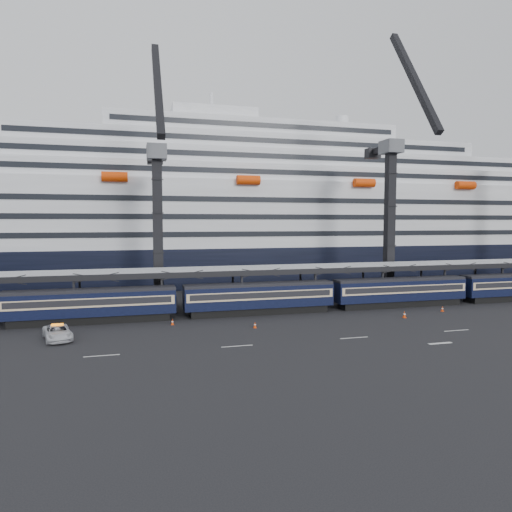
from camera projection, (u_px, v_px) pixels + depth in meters
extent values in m
plane|color=black|center=(354.00, 328.00, 49.96)|extent=(260.00, 260.00, 0.00)
cube|color=beige|center=(102.00, 356.00, 39.47)|extent=(3.00, 0.15, 0.02)
cube|color=beige|center=(237.00, 346.00, 42.53)|extent=(3.00, 0.15, 0.02)
cube|color=beige|center=(354.00, 338.00, 45.59)|extent=(3.00, 0.15, 0.02)
cube|color=beige|center=(456.00, 330.00, 48.66)|extent=(3.00, 0.15, 0.02)
cube|color=beige|center=(440.00, 343.00, 43.53)|extent=(2.50, 0.40, 0.02)
cube|color=black|center=(92.00, 319.00, 52.42)|extent=(17.48, 2.40, 0.90)
cube|color=black|center=(92.00, 303.00, 52.29)|extent=(19.00, 2.80, 2.70)
cube|color=beige|center=(91.00, 301.00, 52.26)|extent=(18.62, 2.92, 1.05)
cube|color=black|center=(91.00, 300.00, 52.26)|extent=(17.86, 2.98, 0.70)
cube|color=black|center=(91.00, 290.00, 52.17)|extent=(19.00, 2.50, 0.35)
cube|color=black|center=(259.00, 310.00, 57.53)|extent=(17.48, 2.40, 0.90)
cube|color=black|center=(259.00, 296.00, 57.39)|extent=(19.00, 2.80, 2.70)
cube|color=beige|center=(259.00, 294.00, 57.37)|extent=(18.62, 2.92, 1.05)
cube|color=black|center=(259.00, 293.00, 57.37)|extent=(17.86, 2.98, 0.70)
cube|color=black|center=(259.00, 284.00, 57.28)|extent=(19.00, 2.50, 0.35)
cube|color=black|center=(400.00, 303.00, 62.63)|extent=(17.48, 2.40, 0.90)
cube|color=black|center=(400.00, 290.00, 62.50)|extent=(19.00, 2.80, 2.70)
cube|color=beige|center=(400.00, 288.00, 62.48)|extent=(18.62, 2.92, 1.05)
cube|color=black|center=(400.00, 288.00, 62.47)|extent=(17.86, 2.98, 0.70)
cube|color=black|center=(400.00, 279.00, 62.39)|extent=(19.00, 2.50, 0.35)
cube|color=#92949A|center=(308.00, 267.00, 63.06)|extent=(130.00, 6.00, 0.25)
cube|color=black|center=(316.00, 271.00, 60.19)|extent=(130.00, 0.25, 0.70)
cube|color=black|center=(300.00, 267.00, 65.97)|extent=(130.00, 0.25, 0.70)
cube|color=black|center=(74.00, 299.00, 52.90)|extent=(0.25, 0.25, 5.40)
cube|color=black|center=(80.00, 292.00, 58.30)|extent=(0.25, 0.25, 5.40)
cube|color=black|center=(162.00, 295.00, 55.45)|extent=(0.25, 0.25, 5.40)
cube|color=black|center=(160.00, 289.00, 60.85)|extent=(0.25, 0.25, 5.40)
cube|color=black|center=(242.00, 292.00, 58.01)|extent=(0.25, 0.25, 5.40)
cube|color=black|center=(233.00, 286.00, 63.40)|extent=(0.25, 0.25, 5.40)
cube|color=black|center=(315.00, 289.00, 60.56)|extent=(0.25, 0.25, 5.40)
cube|color=black|center=(300.00, 283.00, 65.96)|extent=(0.25, 0.25, 5.40)
cube|color=black|center=(382.00, 286.00, 63.11)|extent=(0.25, 0.25, 5.40)
cube|color=black|center=(363.00, 281.00, 68.51)|extent=(0.25, 0.25, 5.40)
cube|color=black|center=(445.00, 284.00, 65.67)|extent=(0.25, 0.25, 5.40)
cube|color=black|center=(421.00, 279.00, 71.07)|extent=(0.25, 0.25, 5.40)
cube|color=black|center=(502.00, 281.00, 68.22)|extent=(0.25, 0.25, 5.40)
cube|color=black|center=(475.00, 277.00, 73.62)|extent=(0.25, 0.25, 5.40)
cube|color=black|center=(251.00, 261.00, 94.05)|extent=(200.00, 28.00, 7.00)
cube|color=silver|center=(251.00, 215.00, 93.34)|extent=(190.00, 26.88, 12.00)
cube|color=silver|center=(251.00, 178.00, 92.79)|extent=(160.00, 24.64, 3.00)
cube|color=black|center=(268.00, 172.00, 80.86)|extent=(153.60, 0.12, 0.90)
cube|color=silver|center=(251.00, 163.00, 92.57)|extent=(124.00, 21.84, 3.00)
cube|color=black|center=(266.00, 156.00, 81.99)|extent=(119.04, 0.12, 0.90)
cube|color=silver|center=(251.00, 148.00, 92.35)|extent=(90.00, 19.04, 3.00)
cube|color=black|center=(264.00, 140.00, 83.12)|extent=(86.40, 0.12, 0.90)
cube|color=silver|center=(251.00, 133.00, 92.12)|extent=(56.00, 16.24, 3.00)
cube|color=black|center=(262.00, 125.00, 84.25)|extent=(53.76, 0.12, 0.90)
cube|color=silver|center=(212.00, 118.00, 89.90)|extent=(16.00, 12.00, 2.50)
cylinder|color=silver|center=(342.00, 124.00, 97.01)|extent=(2.80, 2.80, 3.00)
cylinder|color=#E43D07|center=(115.00, 177.00, 72.74)|extent=(4.00, 1.60, 1.60)
cylinder|color=#E43D07|center=(248.00, 180.00, 78.36)|extent=(4.00, 1.60, 1.60)
cylinder|color=#E43D07|center=(364.00, 183.00, 83.98)|extent=(4.00, 1.60, 1.60)
cylinder|color=#E43D07|center=(465.00, 185.00, 89.60)|extent=(4.00, 1.60, 1.60)
cube|color=#4D5055|center=(159.00, 299.00, 63.10)|extent=(4.50, 4.50, 2.00)
cube|color=black|center=(158.00, 226.00, 62.36)|extent=(1.30, 1.30, 18.00)
cube|color=#4D5055|center=(157.00, 152.00, 61.62)|extent=(2.60, 3.20, 2.00)
cube|color=black|center=(158.00, 88.00, 55.53)|extent=(0.90, 12.26, 14.37)
cube|color=black|center=(156.00, 155.00, 64.05)|extent=(0.90, 5.04, 0.90)
cube|color=black|center=(155.00, 159.00, 66.49)|extent=(2.20, 1.60, 1.60)
cube|color=#4D5055|center=(388.00, 290.00, 71.07)|extent=(4.50, 4.50, 2.00)
cube|color=black|center=(390.00, 219.00, 70.26)|extent=(1.30, 1.30, 20.00)
cube|color=#4D5055|center=(391.00, 147.00, 69.44)|extent=(2.60, 3.20, 2.00)
cube|color=black|center=(415.00, 81.00, 63.31)|extent=(0.90, 12.21, 16.90)
cube|color=black|center=(382.00, 150.00, 72.14)|extent=(0.90, 5.60, 0.90)
cube|color=black|center=(373.00, 154.00, 74.86)|extent=(2.20, 1.60, 1.60)
imported|color=silver|center=(58.00, 333.00, 44.80)|extent=(3.67, 5.62, 1.44)
cube|color=#E43D07|center=(172.00, 325.00, 51.43)|extent=(0.34, 0.34, 0.04)
cone|color=#E43D07|center=(172.00, 322.00, 51.41)|extent=(0.28, 0.28, 0.64)
cylinder|color=white|center=(172.00, 322.00, 51.41)|extent=(0.24, 0.24, 0.11)
cube|color=#E43D07|center=(255.00, 328.00, 49.88)|extent=(0.35, 0.35, 0.04)
cone|color=#E43D07|center=(255.00, 325.00, 49.85)|extent=(0.29, 0.29, 0.66)
cylinder|color=white|center=(255.00, 325.00, 49.85)|extent=(0.25, 0.25, 0.11)
cube|color=#E43D07|center=(404.00, 318.00, 55.22)|extent=(0.41, 0.41, 0.04)
cone|color=#E43D07|center=(404.00, 314.00, 55.19)|extent=(0.35, 0.35, 0.78)
cylinder|color=white|center=(404.00, 314.00, 55.19)|extent=(0.29, 0.29, 0.13)
cube|color=#E43D07|center=(442.00, 311.00, 59.13)|extent=(0.35, 0.35, 0.04)
cone|color=#E43D07|center=(442.00, 309.00, 59.10)|extent=(0.29, 0.29, 0.66)
cylinder|color=white|center=(442.00, 309.00, 59.10)|extent=(0.25, 0.25, 0.11)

